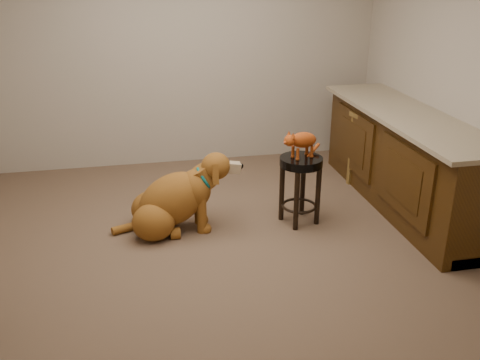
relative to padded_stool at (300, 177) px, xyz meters
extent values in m
cube|color=brown|center=(-0.83, -0.14, -0.45)|extent=(4.50, 4.00, 0.01)
cube|color=#A79987|center=(-0.83, 1.86, 0.85)|extent=(4.50, 0.04, 2.60)
cube|color=#A79987|center=(-0.83, -2.14, 0.85)|extent=(4.50, 0.04, 2.60)
cube|color=#A79987|center=(1.42, -0.14, 0.85)|extent=(0.04, 4.00, 2.60)
cube|color=#40260B|center=(1.12, 0.16, 0.00)|extent=(0.60, 2.50, 0.90)
cube|color=gray|center=(1.09, 0.16, 0.47)|extent=(0.70, 2.56, 0.04)
cube|color=black|center=(1.16, 0.16, -0.40)|extent=(0.52, 2.50, 0.10)
cube|color=#40260B|center=(0.81, -0.39, 0.05)|extent=(0.02, 0.90, 0.62)
cube|color=#40260B|center=(0.81, 0.71, 0.05)|extent=(0.02, 0.90, 0.62)
cube|color=#341E09|center=(0.80, -0.39, 0.05)|extent=(0.02, 0.60, 0.40)
cube|color=#341E09|center=(0.80, 0.71, 0.05)|extent=(0.02, 0.60, 0.40)
cylinder|color=black|center=(0.08, 0.15, -0.17)|extent=(0.05, 0.05, 0.56)
cylinder|color=black|center=(-0.15, 0.08, -0.17)|extent=(0.05, 0.05, 0.56)
cylinder|color=black|center=(0.15, -0.08, -0.17)|extent=(0.05, 0.05, 0.56)
cylinder|color=black|center=(-0.08, -0.15, -0.17)|extent=(0.05, 0.05, 0.56)
torus|color=black|center=(0.00, 0.00, -0.29)|extent=(0.41, 0.41, 0.03)
cylinder|color=black|center=(0.00, 0.00, 0.15)|extent=(0.39, 0.39, 0.08)
cube|color=brown|center=(1.17, 0.82, -0.07)|extent=(0.06, 0.06, 0.76)
cube|color=brown|center=(0.82, 0.76, -0.07)|extent=(0.06, 0.06, 0.76)
cube|color=brown|center=(1.22, 0.48, -0.07)|extent=(0.06, 0.06, 0.76)
cube|color=brown|center=(0.88, 0.42, -0.07)|extent=(0.06, 0.06, 0.76)
cube|color=brown|center=(1.02, 0.62, 0.34)|extent=(0.50, 0.50, 0.04)
ellipsoid|color=brown|center=(-1.34, 0.21, -0.29)|extent=(0.38, 0.31, 0.34)
ellipsoid|color=brown|center=(-1.34, -0.07, -0.29)|extent=(0.38, 0.31, 0.34)
cylinder|color=brown|center=(-1.16, 0.23, -0.41)|extent=(0.09, 0.11, 0.11)
cylinder|color=brown|center=(-1.16, -0.09, -0.41)|extent=(0.09, 0.11, 0.11)
ellipsoid|color=brown|center=(-1.16, 0.07, -0.15)|extent=(0.78, 0.41, 0.70)
ellipsoid|color=brown|center=(-0.96, 0.07, -0.07)|extent=(0.29, 0.32, 0.35)
cylinder|color=brown|center=(-0.91, 0.17, -0.25)|extent=(0.09, 0.09, 0.41)
cylinder|color=brown|center=(-0.91, -0.03, -0.25)|extent=(0.09, 0.09, 0.41)
sphere|color=brown|center=(-0.88, 0.16, -0.42)|extent=(0.11, 0.11, 0.11)
sphere|color=brown|center=(-0.88, -0.03, -0.42)|extent=(0.11, 0.11, 0.11)
cylinder|color=brown|center=(-0.87, 0.07, 0.04)|extent=(0.25, 0.18, 0.26)
ellipsoid|color=brown|center=(-0.76, 0.07, 0.14)|extent=(0.26, 0.23, 0.25)
cube|color=tan|center=(-0.62, 0.07, 0.11)|extent=(0.17, 0.09, 0.11)
sphere|color=black|center=(-0.54, 0.07, 0.12)|extent=(0.06, 0.06, 0.06)
cube|color=brown|center=(-0.78, 0.18, 0.10)|extent=(0.05, 0.06, 0.18)
cube|color=brown|center=(-0.79, -0.04, 0.10)|extent=(0.05, 0.06, 0.18)
torus|color=#0B5C56|center=(-0.87, 0.07, 0.03)|extent=(0.14, 0.23, 0.21)
cylinder|color=#D8BF4C|center=(-0.82, 0.07, -0.05)|extent=(0.01, 0.05, 0.05)
cylinder|color=brown|center=(-1.55, 0.13, -0.41)|extent=(0.33, 0.18, 0.07)
ellipsoid|color=#98390F|center=(0.01, 0.00, 0.35)|extent=(0.31, 0.21, 0.18)
cylinder|color=#98390F|center=(-0.08, 0.01, 0.24)|extent=(0.03, 0.03, 0.11)
sphere|color=#98390F|center=(-0.08, 0.01, 0.20)|extent=(0.04, 0.04, 0.04)
cylinder|color=#98390F|center=(-0.05, -0.06, 0.24)|extent=(0.03, 0.03, 0.11)
sphere|color=#98390F|center=(-0.05, -0.06, 0.20)|extent=(0.04, 0.04, 0.04)
cylinder|color=#98390F|center=(0.07, 0.06, 0.24)|extent=(0.03, 0.03, 0.11)
sphere|color=#98390F|center=(0.07, 0.06, 0.20)|extent=(0.04, 0.04, 0.04)
cylinder|color=#98390F|center=(0.09, -0.01, 0.24)|extent=(0.03, 0.03, 0.11)
sphere|color=#98390F|center=(0.09, -0.01, 0.20)|extent=(0.04, 0.04, 0.04)
sphere|color=#98390F|center=(-0.13, -0.04, 0.36)|extent=(0.10, 0.10, 0.10)
sphere|color=#98390F|center=(-0.17, -0.05, 0.35)|extent=(0.04, 0.04, 0.04)
sphere|color=brown|center=(-0.18, -0.06, 0.35)|extent=(0.02, 0.02, 0.02)
cone|color=#98390F|center=(-0.13, -0.01, 0.42)|extent=(0.05, 0.05, 0.05)
cone|color=#C66B60|center=(-0.13, -0.01, 0.42)|extent=(0.03, 0.03, 0.03)
cone|color=#98390F|center=(-0.11, -0.07, 0.42)|extent=(0.05, 0.05, 0.05)
cone|color=#C66B60|center=(-0.11, -0.07, 0.42)|extent=(0.03, 0.03, 0.03)
cylinder|color=#98390F|center=(0.14, 0.08, 0.21)|extent=(0.18, 0.17, 0.10)
camera|label=1|loc=(-1.45, -4.28, 1.81)|focal=40.00mm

